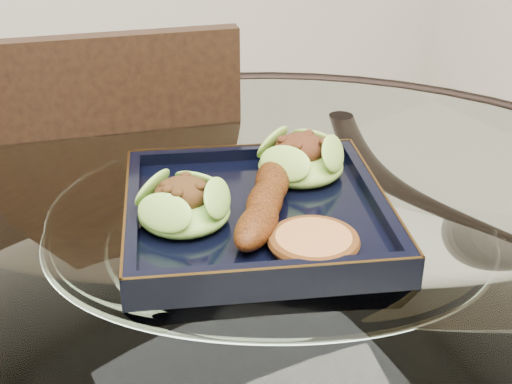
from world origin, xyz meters
TOP-DOWN VIEW (x-y plane):
  - dining_table at (-0.00, -0.00)m, footprint 1.13×1.13m
  - dining_chair at (-0.07, 0.28)m, footprint 0.47×0.47m
  - navy_plate at (0.01, 0.05)m, footprint 0.35×0.35m
  - lettuce_wrap_left at (-0.06, 0.06)m, footprint 0.12×0.12m
  - lettuce_wrap_right at (0.10, 0.10)m, footprint 0.11×0.11m
  - roasted_plantain at (0.02, 0.04)m, footprint 0.14×0.16m
  - crumb_patty at (0.02, -0.04)m, footprint 0.10×0.10m

SIDE VIEW (x-z plane):
  - dining_chair at x=-0.07m, z-range 0.05..0.95m
  - dining_table at x=0.00m, z-range 0.21..0.98m
  - navy_plate at x=0.01m, z-range 0.76..0.78m
  - crumb_patty at x=0.02m, z-range 0.78..0.80m
  - roasted_plantain at x=0.02m, z-range 0.78..0.81m
  - lettuce_wrap_left at x=-0.06m, z-range 0.78..0.82m
  - lettuce_wrap_right at x=0.10m, z-range 0.78..0.82m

